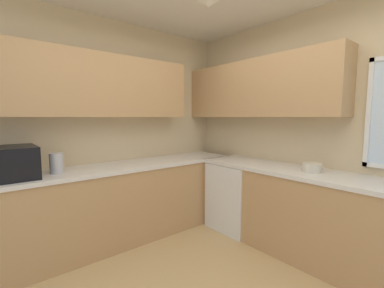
{
  "coord_description": "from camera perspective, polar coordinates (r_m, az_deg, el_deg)",
  "views": [
    {
      "loc": [
        1.24,
        -1.16,
        1.45
      ],
      "look_at": [
        -0.71,
        0.45,
        1.18
      ],
      "focal_mm": 23.95,
      "sensor_mm": 36.0,
      "label": 1
    }
  ],
  "objects": [
    {
      "name": "dishwasher",
      "position": [
        3.47,
        10.09,
        -11.27
      ],
      "size": [
        0.6,
        0.6,
        0.85
      ],
      "primitive_type": "cube",
      "color": "white",
      "rests_on": "ground_plane"
    },
    {
      "name": "kettle",
      "position": [
        2.86,
        -27.94,
        -3.79
      ],
      "size": [
        0.13,
        0.13,
        0.2
      ],
      "primitive_type": "cylinder",
      "color": "#B7B7BC",
      "rests_on": "counter_run_left"
    },
    {
      "name": "microwave",
      "position": [
        2.83,
        -34.89,
        -3.37
      ],
      "size": [
        0.48,
        0.36,
        0.29
      ],
      "primitive_type": "cube",
      "color": "black",
      "rests_on": "counter_run_left"
    },
    {
      "name": "bowl",
      "position": [
        2.87,
        25.16,
        -4.76
      ],
      "size": [
        0.18,
        0.18,
        0.09
      ],
      "primitive_type": "cylinder",
      "color": "beige",
      "rests_on": "counter_run_back"
    },
    {
      "name": "counter_run_left",
      "position": [
        3.18,
        -16.53,
        -12.55
      ],
      "size": [
        0.65,
        3.16,
        0.9
      ],
      "color": "tan",
      "rests_on": "ground_plane"
    },
    {
      "name": "counter_run_back",
      "position": [
        2.94,
        27.66,
        -14.6
      ],
      "size": [
        2.93,
        0.65,
        0.9
      ],
      "color": "tan",
      "rests_on": "ground_plane"
    },
    {
      "name": "room_shell",
      "position": [
        2.67,
        1.38,
        14.52
      ],
      "size": [
        3.84,
        3.55,
        2.69
      ],
      "color": "beige",
      "rests_on": "ground_plane"
    }
  ]
}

